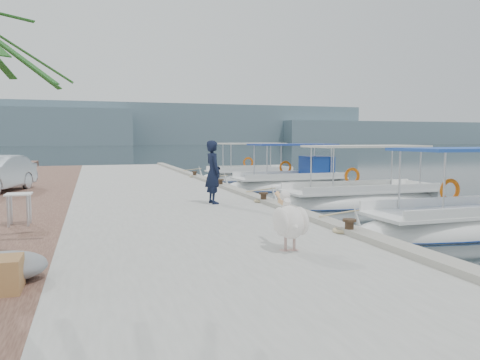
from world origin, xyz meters
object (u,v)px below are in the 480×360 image
Objects in this scene: fishing_caique_d at (291,185)px; fisherman at (213,172)px; fishing_caique_b at (469,228)px; fishing_caique_e at (249,178)px; fishing_caique_c at (360,202)px; pelican at (290,221)px.

fishing_caique_d is 3.50× the size of fisherman.
fisherman is (-5.89, -7.50, 1.27)m from fishing_caique_d.
fishing_caique_b is 1.12× the size of fishing_caique_e.
fisherman is at bearing -166.62° from fishing_caique_c.
fishing_caique_b is 16.86m from fishing_caique_e.
fishing_caique_b and fishing_caique_e have the same top height.
fishing_caique_d is at bearing -86.40° from fishing_caique_e.
fishing_caique_e is (-0.34, 5.40, -0.07)m from fishing_caique_d.
pelican is at bearing -159.52° from fishing_caique_b.
pelican is (-6.25, -7.69, 0.91)m from fishing_caique_c.
fishing_caique_b is at bearing 20.48° from pelican.
fishing_caique_e is at bearing -29.82° from fisherman.
fishing_caique_c is at bearing 88.94° from fishing_caique_b.
fishing_caique_d is at bearing -44.70° from fisherman.
fishing_caique_c is 1.07× the size of fishing_caique_d.
pelican is at bearing -113.98° from fishing_caique_d.
fishing_caique_b is 5.39m from fishing_caique_c.
fisherman is (0.22, 6.25, 0.43)m from pelican.
pelican is (-6.15, -2.30, 0.91)m from fishing_caique_b.
fishing_caique_e is at bearing 73.22° from pelican.
fishing_caique_d is 5.41m from fishing_caique_e.
fishing_caique_c is 6.06m from fishing_caique_d.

